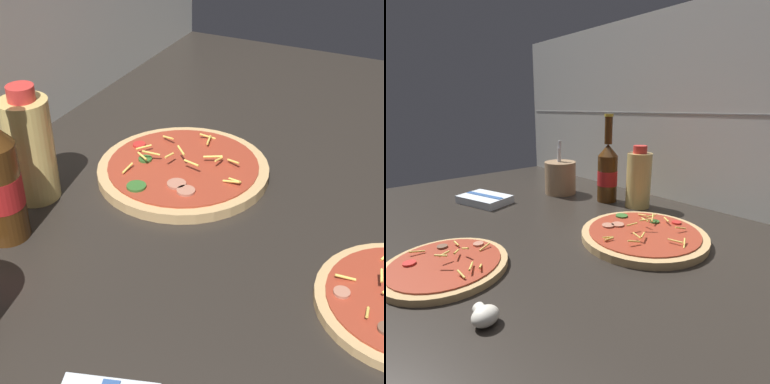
# 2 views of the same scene
# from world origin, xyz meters

# --- Properties ---
(counter_slab) EXTENTS (1.60, 0.90, 0.03)m
(counter_slab) POSITION_xyz_m (0.00, 0.00, 0.01)
(counter_slab) COLOR #28231E
(counter_slab) RESTS_ON ground
(pizza_far) EXTENTS (0.29, 0.29, 0.05)m
(pizza_far) POSITION_xyz_m (0.11, 0.13, 0.03)
(pizza_far) COLOR tan
(pizza_far) RESTS_ON counter_slab
(oil_bottle) EXTENTS (0.07, 0.07, 0.19)m
(oil_bottle) POSITION_xyz_m (-0.05, 0.31, 0.11)
(oil_bottle) COLOR #D6B766
(oil_bottle) RESTS_ON counter_slab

